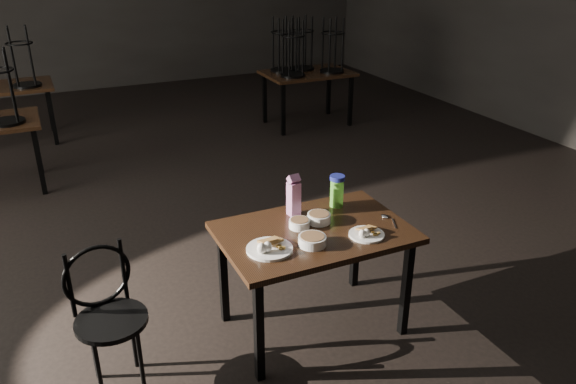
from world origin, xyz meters
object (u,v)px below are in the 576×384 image
juice_carton (294,196)px  bentwood_chair (106,307)px  main_table (314,241)px  water_bottle (337,191)px

juice_carton → bentwood_chair: juice_carton is taller
main_table → juice_carton: juice_carton is taller
main_table → water_bottle: (0.30, 0.25, 0.19)m
water_bottle → bentwood_chair: bearing=-173.1°
juice_carton → bentwood_chair: bearing=-171.3°
main_table → water_bottle: 0.44m
juice_carton → water_bottle: bearing=-0.1°
bentwood_chair → juice_carton: bearing=-0.8°
main_table → juice_carton: 0.33m
water_bottle → juice_carton: bearing=179.9°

